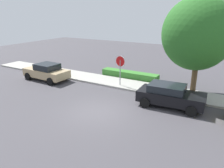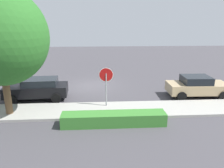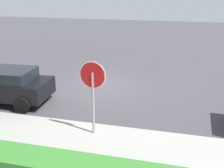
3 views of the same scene
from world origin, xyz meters
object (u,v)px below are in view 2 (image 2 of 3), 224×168
at_px(parked_car_black, 37,88).
at_px(parked_car_tan, 197,86).
at_px(street_tree_near_corner, 1,37).
at_px(stop_sign, 106,80).

bearing_deg(parked_car_black, parked_car_tan, 179.15).
bearing_deg(street_tree_near_corner, parked_car_tan, -166.99).
bearing_deg(stop_sign, parked_car_black, -22.03).
height_order(parked_car_black, street_tree_near_corner, street_tree_near_corner).
bearing_deg(parked_car_black, stop_sign, 157.97).
relative_size(stop_sign, street_tree_near_corner, 0.37).
relative_size(stop_sign, parked_car_tan, 0.60).
bearing_deg(parked_car_tan, parked_car_black, -0.85).
relative_size(parked_car_tan, street_tree_near_corner, 0.61).
xyz_separation_m(parked_car_black, street_tree_near_corner, (0.71, 2.89, 3.61)).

